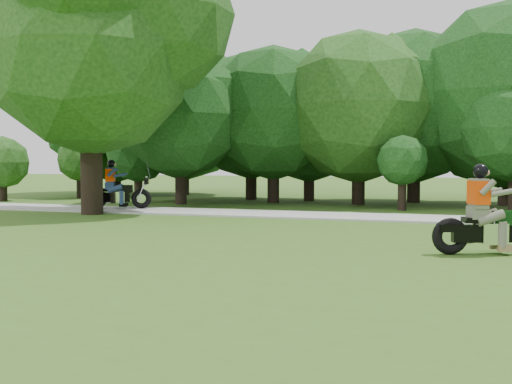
# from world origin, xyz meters

# --- Properties ---
(ground) EXTENTS (100.00, 100.00, 0.00)m
(ground) POSITION_xyz_m (0.00, 0.00, 0.00)
(ground) COLOR #355C1A
(ground) RESTS_ON ground
(walkway) EXTENTS (60.00, 2.20, 0.06)m
(walkway) POSITION_xyz_m (0.00, 8.00, 0.03)
(walkway) COLOR #A2A29D
(walkway) RESTS_ON ground
(tree_line) EXTENTS (40.61, 11.63, 7.70)m
(tree_line) POSITION_xyz_m (0.32, 14.65, 3.67)
(tree_line) COLOR black
(tree_line) RESTS_ON ground
(big_tree_west) EXTENTS (8.64, 6.56, 9.96)m
(big_tree_west) POSITION_xyz_m (-10.54, 6.85, 5.76)
(big_tree_west) COLOR black
(big_tree_west) RESTS_ON ground
(chopper_motorcycle) EXTENTS (2.25, 1.18, 1.65)m
(chopper_motorcycle) POSITION_xyz_m (1.08, 1.57, 0.61)
(chopper_motorcycle) COLOR black
(chopper_motorcycle) RESTS_ON ground
(touring_motorcycle) EXTENTS (2.06, 1.24, 1.65)m
(touring_motorcycle) POSITION_xyz_m (-10.60, 8.01, 0.66)
(touring_motorcycle) COLOR black
(touring_motorcycle) RESTS_ON walkway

